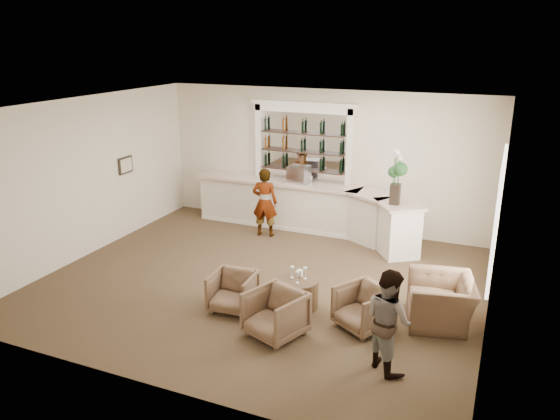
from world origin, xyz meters
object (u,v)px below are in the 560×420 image
object	(u,v)px
guest	(388,320)
armchair_center	(275,314)
sommelier	(265,202)
armchair_far	(441,301)
flower_vase	(396,174)
bar_counter	(309,208)
armchair_left	(233,291)
cocktail_table	(298,293)
armchair_right	(364,308)
espresso_machine	(299,174)

from	to	relation	value
guest	armchair_center	world-z (taller)	guest
sommelier	armchair_far	world-z (taller)	sommelier
guest	flower_vase	world-z (taller)	flower_vase
bar_counter	sommelier	size ratio (longest dim) A/B	3.56
sommelier	guest	bearing A→B (deg)	122.34
bar_counter	armchair_left	size ratio (longest dim) A/B	7.84
armchair_left	cocktail_table	bearing A→B (deg)	24.83
bar_counter	flower_vase	xyz separation A→B (m)	(2.13, -0.73, 1.21)
armchair_far	sommelier	bearing A→B (deg)	-133.58
bar_counter	armchair_left	bearing A→B (deg)	-87.76
armchair_center	armchair_right	distance (m)	1.41
bar_counter	cocktail_table	bearing A→B (deg)	-72.66
armchair_left	armchair_center	bearing A→B (deg)	-30.41
espresso_machine	armchair_left	bearing A→B (deg)	-76.82
armchair_right	guest	bearing A→B (deg)	-26.62
sommelier	flower_vase	xyz separation A→B (m)	(2.98, -0.06, 0.98)
sommelier	armchair_center	bearing A→B (deg)	106.88
bar_counter	armchair_center	world-z (taller)	bar_counter
cocktail_table	flower_vase	bearing A→B (deg)	71.13
cocktail_table	espresso_machine	size ratio (longest dim) A/B	1.53
sommelier	armchair_center	xyz separation A→B (m)	(2.01, -4.01, -0.43)
espresso_machine	flower_vase	world-z (taller)	flower_vase
bar_counter	armchair_far	xyz separation A→B (m)	(3.46, -3.24, -0.20)
guest	armchair_left	bearing A→B (deg)	28.39
armchair_center	armchair_far	xyz separation A→B (m)	(2.29, 1.44, 0.01)
cocktail_table	flower_vase	distance (m)	3.44
sommelier	armchair_far	bearing A→B (deg)	139.38
armchair_right	flower_vase	bearing A→B (deg)	125.78
armchair_far	espresso_machine	size ratio (longest dim) A/B	2.48
cocktail_table	armchair_far	distance (m)	2.36
cocktail_table	bar_counter	bearing A→B (deg)	107.34
cocktail_table	espresso_machine	world-z (taller)	espresso_machine
armchair_center	espresso_machine	world-z (taller)	espresso_machine
espresso_machine	armchair_right	bearing A→B (deg)	-49.38
armchair_center	armchair_far	world-z (taller)	armchair_far
armchair_left	flower_vase	world-z (taller)	flower_vase
bar_counter	espresso_machine	xyz separation A→B (m)	(-0.30, 0.08, 0.77)
armchair_right	bar_counter	bearing A→B (deg)	152.78
bar_counter	espresso_machine	size ratio (longest dim) A/B	12.28
armchair_left	armchair_far	size ratio (longest dim) A/B	0.63
bar_counter	armchair_left	distance (m)	4.18
armchair_right	flower_vase	size ratio (longest dim) A/B	0.68
flower_vase	sommelier	bearing A→B (deg)	178.87
armchair_far	flower_vase	world-z (taller)	flower_vase
espresso_machine	flower_vase	xyz separation A→B (m)	(2.43, -0.81, 0.44)
guest	armchair_left	xyz separation A→B (m)	(-2.77, 0.67, -0.41)
armchair_left	armchair_center	size ratio (longest dim) A/B	0.90
bar_counter	armchair_center	bearing A→B (deg)	-75.95
cocktail_table	armchair_right	world-z (taller)	armchair_right
cocktail_table	armchair_right	bearing A→B (deg)	-12.54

